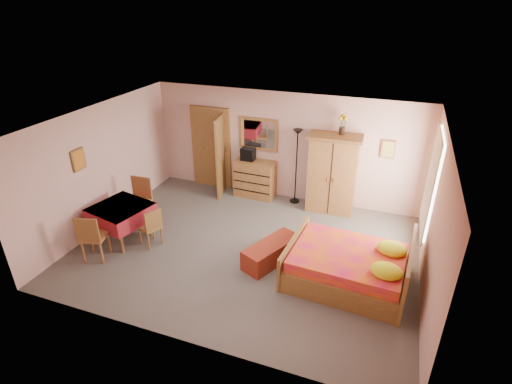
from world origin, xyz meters
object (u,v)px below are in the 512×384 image
at_px(sunflower_vase, 342,124).
at_px(dining_table, 123,222).
at_px(chair_south, 94,236).
at_px(chair_west, 94,210).
at_px(bench, 271,252).
at_px(wardrobe, 332,174).
at_px(floor_lamp, 296,167).
at_px(chest_of_drawers, 255,179).
at_px(chair_north, 138,202).
at_px(bed, 348,258).
at_px(wall_mirror, 258,134).
at_px(stereo, 248,154).
at_px(chair_east, 150,226).

height_order(sunflower_vase, dining_table, sunflower_vase).
bearing_deg(chair_south, chair_west, 114.94).
relative_size(bench, chair_west, 1.18).
xyz_separation_m(wardrobe, chair_west, (-4.50, -2.62, -0.40)).
xyz_separation_m(floor_lamp, chair_south, (-2.97, -3.52, -0.43)).
relative_size(sunflower_vase, bench, 0.37).
xyz_separation_m(chest_of_drawers, chair_north, (-1.93, -2.12, 0.05)).
bearing_deg(bed, bench, -179.14).
distance_m(chest_of_drawers, floor_lamp, 1.12).
xyz_separation_m(chest_of_drawers, dining_table, (-1.87, -2.76, -0.09)).
height_order(wardrobe, bed, wardrobe).
distance_m(bench, chair_north, 3.20).
xyz_separation_m(chest_of_drawers, wall_mirror, (0.00, 0.21, 1.09)).
relative_size(chair_south, chair_west, 0.95).
bearing_deg(bench, sunflower_vase, 73.14).
height_order(wardrobe, chair_north, wardrobe).
relative_size(dining_table, chair_south, 1.05).
bearing_deg(chest_of_drawers, stereo, 172.99).
bearing_deg(chest_of_drawers, chair_west, -132.12).
height_order(floor_lamp, sunflower_vase, sunflower_vase).
bearing_deg(stereo, chair_north, -128.95).
distance_m(chest_of_drawers, stereo, 0.64).
bearing_deg(chair_west, floor_lamp, 139.38).
distance_m(wall_mirror, dining_table, 3.71).
bearing_deg(chair_east, bed, -63.47).
bearing_deg(floor_lamp, chair_west, -143.03).
bearing_deg(wardrobe, bed, -75.31).
distance_m(wall_mirror, stereo, 0.55).
xyz_separation_m(bench, chair_east, (-2.46, -0.28, 0.21)).
bearing_deg(wardrobe, chair_north, -154.68).
xyz_separation_m(wall_mirror, dining_table, (-1.87, -2.97, -1.18)).
relative_size(chest_of_drawers, chair_east, 1.19).
height_order(wall_mirror, bench, wall_mirror).
distance_m(chest_of_drawers, wall_mirror, 1.11).
relative_size(chest_of_drawers, wall_mirror, 0.98).
bearing_deg(chair_west, stereo, 151.06).
bearing_deg(dining_table, chair_east, 0.85).
distance_m(floor_lamp, bench, 2.60).
height_order(chest_of_drawers, wall_mirror, wall_mirror).
bearing_deg(chair_east, chair_west, 111.94).
distance_m(floor_lamp, chair_east, 3.61).
relative_size(stereo, chair_north, 0.32).
relative_size(chest_of_drawers, dining_table, 0.96).
height_order(dining_table, chair_south, chair_south).
xyz_separation_m(stereo, bench, (1.43, -2.51, -0.87)).
relative_size(sunflower_vase, bed, 0.21).
distance_m(bed, dining_table, 4.53).
height_order(sunflower_vase, chair_west, sunflower_vase).
height_order(chest_of_drawers, dining_table, chest_of_drawers).
height_order(chest_of_drawers, chair_south, chair_south).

